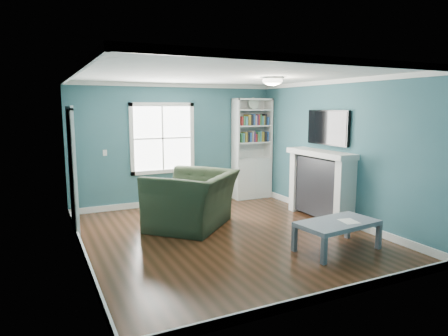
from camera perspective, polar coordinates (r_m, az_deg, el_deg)
name	(u,v)px	position (r m, az deg, el deg)	size (l,w,h in m)	color
floor	(227,236)	(6.68, 0.40, -9.67)	(5.00, 5.00, 0.00)	black
room_walls	(227,140)	(6.36, 0.41, 3.98)	(5.00, 5.00, 5.00)	#2D5A65
trim	(227,162)	(6.40, 0.41, 0.90)	(4.50, 5.00, 2.60)	white
window	(163,138)	(8.57, -8.76, 4.22)	(1.40, 0.06, 1.50)	white
bookshelf	(252,159)	(9.28, 3.98, 1.36)	(0.90, 0.35, 2.31)	silver
fireplace	(321,185)	(7.78, 13.63, -2.43)	(0.44, 1.58, 1.30)	black
tv	(328,128)	(7.73, 14.62, 5.61)	(0.06, 1.10, 0.65)	black
door	(72,169)	(7.19, -20.90, -0.12)	(0.12, 0.98, 2.17)	silver
ceiling_fixture	(273,80)	(6.88, 6.95, 12.34)	(0.38, 0.38, 0.15)	white
light_switch	(105,153)	(8.33, -16.64, 2.10)	(0.08, 0.01, 0.12)	white
recliner	(192,190)	(7.04, -4.56, -3.22)	(1.49, 0.97, 1.31)	#202D1C
coffee_table	(337,225)	(6.18, 15.90, -7.84)	(1.27, 0.78, 0.44)	#515762
paper_sheet	(349,221)	(6.20, 17.40, -7.27)	(0.23, 0.29, 0.00)	white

